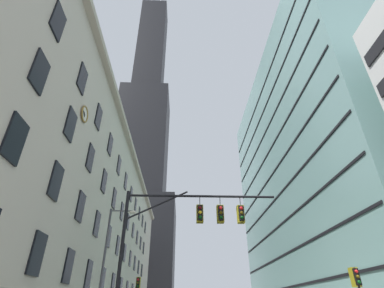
# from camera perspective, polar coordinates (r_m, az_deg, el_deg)

# --- Properties ---
(station_building) EXTENTS (14.10, 66.24, 22.59)m
(station_building) POSITION_cam_1_polar(r_m,az_deg,el_deg) (44.36, -21.89, -15.23)
(station_building) COLOR beige
(station_building) RESTS_ON ground
(dark_skyscraper) EXTENTS (29.66, 29.66, 176.23)m
(dark_skyscraper) POSITION_cam_1_polar(r_m,az_deg,el_deg) (116.89, -10.39, -4.85)
(dark_skyscraper) COLOR black
(dark_skyscraper) RESTS_ON ground
(glass_office_midrise) EXTENTS (18.21, 45.22, 41.72)m
(glass_office_midrise) POSITION_cam_1_polar(r_m,az_deg,el_deg) (51.12, 25.30, -4.77)
(glass_office_midrise) COLOR gray
(glass_office_midrise) RESTS_ON ground
(traffic_signal_mast) EXTENTS (9.11, 0.63, 7.55)m
(traffic_signal_mast) POSITION_cam_1_polar(r_m,az_deg,el_deg) (17.31, -0.02, -15.69)
(traffic_signal_mast) COLOR black
(traffic_signal_mast) RESTS_ON sidewalk_left
(traffic_light_near_right) EXTENTS (0.40, 0.63, 3.41)m
(traffic_light_near_right) POSITION_cam_1_polar(r_m,az_deg,el_deg) (20.81, 29.91, -22.47)
(traffic_light_near_right) COLOR black
(traffic_light_near_right) RESTS_ON sidewalk_right
(traffic_light_far_left) EXTENTS (0.40, 0.63, 4.01)m
(traffic_light_far_left) POSITION_cam_1_polar(r_m,az_deg,el_deg) (31.04, -10.72, -26.01)
(traffic_light_far_left) COLOR black
(traffic_light_far_left) RESTS_ON sidewalk_left
(street_lamppost) EXTENTS (2.16, 0.32, 8.49)m
(street_lamppost) POSITION_cam_1_polar(r_m,az_deg,el_deg) (24.44, -16.29, -20.21)
(street_lamppost) COLOR #47474C
(street_lamppost) RESTS_ON sidewalk_left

